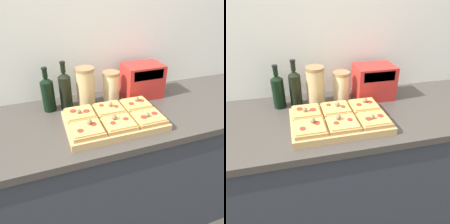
{
  "view_description": "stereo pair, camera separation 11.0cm",
  "coord_description": "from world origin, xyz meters",
  "views": [
    {
      "loc": [
        -0.29,
        -0.72,
        1.59
      ],
      "look_at": [
        0.05,
        0.25,
        1.0
      ],
      "focal_mm": 35.0,
      "sensor_mm": 36.0,
      "label": 1
    },
    {
      "loc": [
        -0.19,
        -0.75,
        1.59
      ],
      "look_at": [
        0.05,
        0.25,
        1.0
      ],
      "focal_mm": 35.0,
      "sensor_mm": 36.0,
      "label": 2
    }
  ],
  "objects": [
    {
      "name": "pizza_slice_back_left",
      "position": [
        -0.12,
        0.3,
        0.99
      ],
      "size": [
        0.16,
        0.15,
        0.05
      ],
      "color": "tan",
      "rests_on": "cutting_board"
    },
    {
      "name": "toaster_oven",
      "position": [
        0.34,
        0.49,
        1.05
      ],
      "size": [
        0.27,
        0.18,
        0.22
      ],
      "color": "red",
      "rests_on": "kitchen_counter"
    },
    {
      "name": "olive_oil_bottle",
      "position": [
        -0.26,
        0.49,
        1.05
      ],
      "size": [
        0.07,
        0.07,
        0.27
      ],
      "color": "black",
      "rests_on": "kitchen_counter"
    },
    {
      "name": "grain_jar_short",
      "position": [
        0.13,
        0.49,
        1.04
      ],
      "size": [
        0.11,
        0.11,
        0.19
      ],
      "color": "beige",
      "rests_on": "kitchen_counter"
    },
    {
      "name": "cutting_board",
      "position": [
        0.05,
        0.22,
        0.96
      ],
      "size": [
        0.52,
        0.33,
        0.04
      ],
      "primitive_type": "cube",
      "color": "tan",
      "rests_on": "kitchen_counter"
    },
    {
      "name": "wall_back",
      "position": [
        0.0,
        0.67,
        1.25
      ],
      "size": [
        6.0,
        0.06,
        2.5
      ],
      "color": "silver",
      "rests_on": "ground_plane"
    },
    {
      "name": "pizza_slice_front_center",
      "position": [
        0.05,
        0.14,
        0.99
      ],
      "size": [
        0.16,
        0.15,
        0.06
      ],
      "color": "tan",
      "rests_on": "cutting_board"
    },
    {
      "name": "kitchen_counter",
      "position": [
        0.0,
        0.32,
        0.47
      ],
      "size": [
        2.63,
        0.67,
        0.94
      ],
      "color": "#333842",
      "rests_on": "ground_plane"
    },
    {
      "name": "pizza_slice_back_center",
      "position": [
        0.05,
        0.3,
        0.99
      ],
      "size": [
        0.16,
        0.15,
        0.05
      ],
      "color": "tan",
      "rests_on": "cutting_board"
    },
    {
      "name": "pizza_slice_front_right",
      "position": [
        0.21,
        0.14,
        0.99
      ],
      "size": [
        0.16,
        0.15,
        0.05
      ],
      "color": "tan",
      "rests_on": "cutting_board"
    },
    {
      "name": "pizza_slice_front_left",
      "position": [
        -0.12,
        0.14,
        0.99
      ],
      "size": [
        0.16,
        0.15,
        0.06
      ],
      "color": "tan",
      "rests_on": "cutting_board"
    },
    {
      "name": "wine_bottle",
      "position": [
        -0.16,
        0.49,
        1.06
      ],
      "size": [
        0.07,
        0.07,
        0.29
      ],
      "color": "black",
      "rests_on": "kitchen_counter"
    },
    {
      "name": "grain_jar_tall",
      "position": [
        -0.04,
        0.49,
        1.06
      ],
      "size": [
        0.12,
        0.12,
        0.24
      ],
      "color": "tan",
      "rests_on": "kitchen_counter"
    },
    {
      "name": "pizza_slice_back_right",
      "position": [
        0.21,
        0.3,
        0.99
      ],
      "size": [
        0.16,
        0.15,
        0.06
      ],
      "color": "tan",
      "rests_on": "cutting_board"
    }
  ]
}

